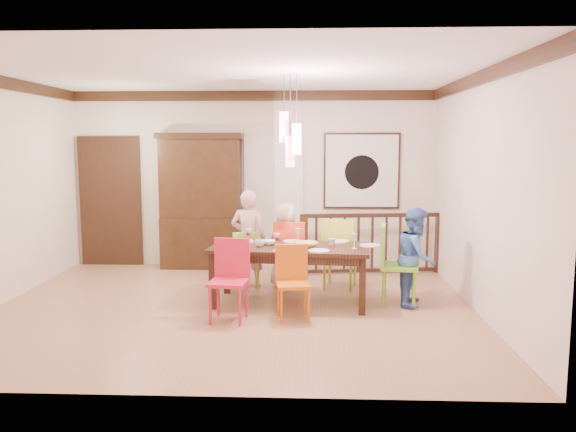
{
  "coord_description": "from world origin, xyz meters",
  "views": [
    {
      "loc": [
        0.96,
        -6.82,
        2.05
      ],
      "look_at": [
        0.67,
        0.38,
        1.12
      ],
      "focal_mm": 35.0,
      "sensor_mm": 36.0,
      "label": 1
    }
  ],
  "objects_px": {
    "balustrade": "(372,242)",
    "person_far_mid": "(286,245)",
    "dining_table": "(290,253)",
    "person_end_right": "(416,257)",
    "chair_end_right": "(399,259)",
    "person_far_left": "(248,238)",
    "china_hutch": "(201,201)",
    "chair_far_left": "(246,255)"
  },
  "relations": [
    {
      "from": "chair_end_right",
      "to": "person_end_right",
      "type": "distance_m",
      "value": 0.21
    },
    {
      "from": "chair_far_left",
      "to": "balustrade",
      "type": "relative_size",
      "value": 0.36
    },
    {
      "from": "dining_table",
      "to": "chair_end_right",
      "type": "relative_size",
      "value": 2.03
    },
    {
      "from": "person_end_right",
      "to": "person_far_left",
      "type": "bearing_deg",
      "value": 84.86
    },
    {
      "from": "person_far_left",
      "to": "person_far_mid",
      "type": "height_order",
      "value": "person_far_left"
    },
    {
      "from": "chair_end_right",
      "to": "person_far_mid",
      "type": "height_order",
      "value": "person_far_mid"
    },
    {
      "from": "dining_table",
      "to": "person_end_right",
      "type": "relative_size",
      "value": 1.67
    },
    {
      "from": "person_end_right",
      "to": "chair_far_left",
      "type": "bearing_deg",
      "value": 86.47
    },
    {
      "from": "chair_far_left",
      "to": "china_hutch",
      "type": "distance_m",
      "value": 1.68
    },
    {
      "from": "balustrade",
      "to": "person_far_mid",
      "type": "relative_size",
      "value": 1.91
    },
    {
      "from": "chair_end_right",
      "to": "chair_far_left",
      "type": "bearing_deg",
      "value": 78.12
    },
    {
      "from": "chair_end_right",
      "to": "person_end_right",
      "type": "bearing_deg",
      "value": -79.68
    },
    {
      "from": "balustrade",
      "to": "china_hutch",
      "type": "bearing_deg",
      "value": 165.85
    },
    {
      "from": "chair_far_left",
      "to": "person_end_right",
      "type": "bearing_deg",
      "value": 152.59
    },
    {
      "from": "dining_table",
      "to": "china_hutch",
      "type": "xyz_separation_m",
      "value": [
        -1.54,
        2.07,
        0.45
      ]
    },
    {
      "from": "chair_end_right",
      "to": "person_far_left",
      "type": "distance_m",
      "value": 2.2
    },
    {
      "from": "chair_far_left",
      "to": "person_far_mid",
      "type": "bearing_deg",
      "value": 176.37
    },
    {
      "from": "chair_end_right",
      "to": "person_end_right",
      "type": "relative_size",
      "value": 0.82
    },
    {
      "from": "chair_end_right",
      "to": "person_far_mid",
      "type": "bearing_deg",
      "value": 69.74
    },
    {
      "from": "chair_end_right",
      "to": "china_hutch",
      "type": "distance_m",
      "value": 3.63
    },
    {
      "from": "chair_far_left",
      "to": "china_hutch",
      "type": "height_order",
      "value": "china_hutch"
    },
    {
      "from": "balustrade",
      "to": "person_end_right",
      "type": "xyz_separation_m",
      "value": [
        0.37,
        -1.72,
        0.12
      ]
    },
    {
      "from": "china_hutch",
      "to": "person_end_right",
      "type": "relative_size",
      "value": 1.78
    },
    {
      "from": "dining_table",
      "to": "chair_far_left",
      "type": "relative_size",
      "value": 2.53
    },
    {
      "from": "person_far_mid",
      "to": "chair_far_left",
      "type": "bearing_deg",
      "value": 4.93
    },
    {
      "from": "dining_table",
      "to": "person_far_left",
      "type": "relative_size",
      "value": 1.49
    },
    {
      "from": "balustrade",
      "to": "person_far_mid",
      "type": "xyz_separation_m",
      "value": [
        -1.33,
        -0.89,
        0.11
      ]
    },
    {
      "from": "dining_table",
      "to": "person_end_right",
      "type": "height_order",
      "value": "person_end_right"
    },
    {
      "from": "chair_end_right",
      "to": "person_far_mid",
      "type": "xyz_separation_m",
      "value": [
        -1.48,
        0.83,
        0.02
      ]
    },
    {
      "from": "chair_end_right",
      "to": "person_far_mid",
      "type": "distance_m",
      "value": 1.7
    },
    {
      "from": "dining_table",
      "to": "chair_far_left",
      "type": "xyz_separation_m",
      "value": [
        -0.66,
        0.79,
        -0.19
      ]
    },
    {
      "from": "china_hutch",
      "to": "person_far_left",
      "type": "bearing_deg",
      "value": -53.26
    },
    {
      "from": "person_far_mid",
      "to": "person_far_left",
      "type": "bearing_deg",
      "value": -1.23
    },
    {
      "from": "person_far_left",
      "to": "china_hutch",
      "type": "bearing_deg",
      "value": -44.53
    },
    {
      "from": "person_far_left",
      "to": "person_end_right",
      "type": "distance_m",
      "value": 2.39
    },
    {
      "from": "balustrade",
      "to": "chair_end_right",
      "type": "bearing_deg",
      "value": -91.83
    },
    {
      "from": "chair_end_right",
      "to": "person_end_right",
      "type": "xyz_separation_m",
      "value": [
        0.21,
        0.0,
        0.04
      ]
    },
    {
      "from": "china_hutch",
      "to": "person_far_left",
      "type": "relative_size",
      "value": 1.59
    },
    {
      "from": "chair_far_left",
      "to": "person_far_mid",
      "type": "distance_m",
      "value": 0.59
    },
    {
      "from": "china_hutch",
      "to": "person_far_mid",
      "type": "xyz_separation_m",
      "value": [
        1.45,
        -1.23,
        -0.51
      ]
    },
    {
      "from": "person_far_mid",
      "to": "person_end_right",
      "type": "bearing_deg",
      "value": 154.12
    },
    {
      "from": "china_hutch",
      "to": "person_far_left",
      "type": "distance_m",
      "value": 1.58
    }
  ]
}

